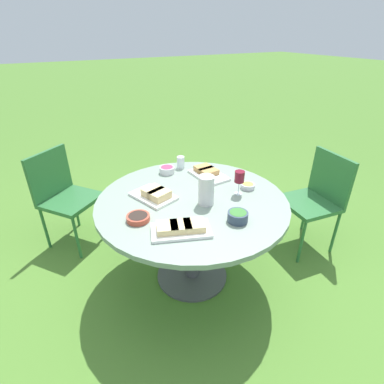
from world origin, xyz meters
TOP-DOWN VIEW (x-y plane):
  - ground_plane at (0.00, 0.00)m, footprint 40.00×40.00m
  - dining_table at (0.00, 0.00)m, footprint 1.38×1.38m
  - chair_near_left at (-0.14, -1.19)m, footprint 0.49×0.47m
  - chair_near_right at (1.01, 0.78)m, footprint 0.60×0.60m
  - water_pitcher at (-0.10, -0.06)m, footprint 0.12×0.11m
  - wine_glass at (-0.10, -0.34)m, footprint 0.07×0.07m
  - platter_bread_main at (0.29, -0.30)m, footprint 0.34×0.23m
  - platter_charcuterie at (0.14, 0.23)m, footprint 0.37×0.30m
  - platter_sandwich_side at (-0.31, 0.25)m, footprint 0.30×0.40m
  - bowl_fries at (-0.06, -0.46)m, footprint 0.11×0.11m
  - bowl_salad at (-0.38, -0.12)m, footprint 0.13×0.13m
  - bowl_olives at (-0.07, 0.43)m, footprint 0.15×0.15m
  - bowl_dip_red at (0.49, -0.03)m, footprint 0.13×0.13m
  - cup_water_near at (0.53, -0.18)m, footprint 0.07×0.07m

SIDE VIEW (x-z plane):
  - ground_plane at x=0.00m, z-range 0.00..0.00m
  - chair_near_left at x=-0.14m, z-range 0.08..0.97m
  - chair_near_right at x=1.01m, z-range 0.08..0.97m
  - dining_table at x=0.00m, z-range 0.26..1.00m
  - bowl_olives at x=-0.07m, z-range 0.74..0.77m
  - bowl_fries at x=-0.06m, z-range 0.74..0.78m
  - platter_bread_main at x=0.29m, z-range 0.73..0.79m
  - platter_sandwich_side at x=-0.31m, z-range 0.73..0.79m
  - platter_charcuterie at x=0.14m, z-range 0.73..0.80m
  - bowl_dip_red at x=0.49m, z-range 0.74..0.79m
  - bowl_salad at x=-0.38m, z-range 0.74..0.81m
  - cup_water_near at x=0.53m, z-range 0.74..0.84m
  - water_pitcher at x=-0.10m, z-range 0.74..0.95m
  - wine_glass at x=-0.10m, z-range 0.78..0.96m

